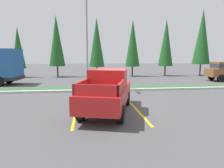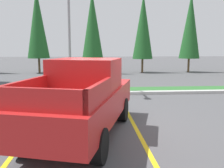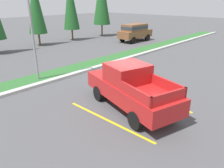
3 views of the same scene
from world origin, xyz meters
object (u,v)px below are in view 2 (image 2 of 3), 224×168
(cypress_tree_left_inner, at_px, (37,23))
(cypress_tree_right_inner, at_px, (143,27))
(street_light, at_px, (69,14))
(cypress_tree_rightmost, at_px, (190,26))
(cypress_tree_center, at_px, (92,25))
(pickup_truck_main, at_px, (83,98))

(cypress_tree_left_inner, bearing_deg, cypress_tree_right_inner, -2.21)
(street_light, relative_size, cypress_tree_right_inner, 0.96)
(street_light, distance_m, cypress_tree_right_inner, 12.01)
(cypress_tree_rightmost, bearing_deg, cypress_tree_center, -176.08)
(street_light, relative_size, cypress_tree_rightmost, 0.94)
(pickup_truck_main, relative_size, cypress_tree_left_inner, 0.70)
(cypress_tree_center, xyz_separation_m, cypress_tree_rightmost, (9.45, 0.65, 0.05))
(street_light, height_order, cypress_tree_left_inner, cypress_tree_left_inner)
(street_light, height_order, cypress_tree_right_inner, cypress_tree_right_inner)
(pickup_truck_main, height_order, cypress_tree_right_inner, cypress_tree_right_inner)
(pickup_truck_main, height_order, cypress_tree_center, cypress_tree_center)
(cypress_tree_left_inner, xyz_separation_m, cypress_tree_right_inner, (9.93, -0.38, -0.26))
(cypress_tree_center, height_order, cypress_tree_right_inner, cypress_tree_center)
(cypress_tree_rightmost, bearing_deg, cypress_tree_left_inner, 178.55)
(cypress_tree_center, bearing_deg, cypress_tree_rightmost, 3.92)
(cypress_tree_right_inner, distance_m, cypress_tree_rightmost, 4.64)
(pickup_truck_main, bearing_deg, street_light, 98.32)
(cypress_tree_center, relative_size, cypress_tree_rightmost, 0.99)
(street_light, xyz_separation_m, cypress_tree_right_inner, (6.03, 10.38, 0.24))
(cypress_tree_rightmost, bearing_deg, cypress_tree_right_inner, -179.82)
(pickup_truck_main, relative_size, cypress_tree_rightmost, 0.73)
(pickup_truck_main, xyz_separation_m, cypress_tree_rightmost, (9.70, 16.96, 3.44))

